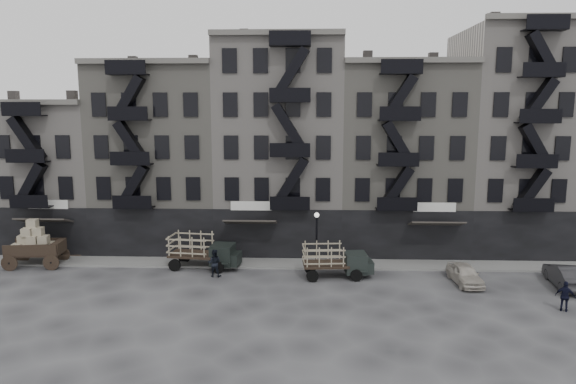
{
  "coord_description": "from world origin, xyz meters",
  "views": [
    {
      "loc": [
        2.29,
        -33.8,
        11.79
      ],
      "look_at": [
        0.86,
        4.0,
        5.54
      ],
      "focal_mm": 32.0,
      "sensor_mm": 36.0,
      "label": 1
    }
  ],
  "objects_px": {
    "car_far": "(566,276)",
    "wagon": "(33,240)",
    "car_east": "(465,274)",
    "stake_truck_west": "(202,249)",
    "stake_truck_east": "(335,258)",
    "policeman": "(565,296)",
    "pedestrian_mid": "(214,263)"
  },
  "relations": [
    {
      "from": "car_east",
      "to": "policeman",
      "type": "relative_size",
      "value": 2.16
    },
    {
      "from": "stake_truck_west",
      "to": "stake_truck_east",
      "type": "relative_size",
      "value": 1.08
    },
    {
      "from": "stake_truck_west",
      "to": "car_east",
      "type": "distance_m",
      "value": 18.62
    },
    {
      "from": "wagon",
      "to": "stake_truck_east",
      "type": "distance_m",
      "value": 22.49
    },
    {
      "from": "wagon",
      "to": "pedestrian_mid",
      "type": "distance_m",
      "value": 14.06
    },
    {
      "from": "car_far",
      "to": "stake_truck_east",
      "type": "bearing_deg",
      "value": 1.56
    },
    {
      "from": "car_east",
      "to": "car_far",
      "type": "height_order",
      "value": "car_far"
    },
    {
      "from": "car_far",
      "to": "wagon",
      "type": "bearing_deg",
      "value": 1.98
    },
    {
      "from": "wagon",
      "to": "car_far",
      "type": "xyz_separation_m",
      "value": [
        37.62,
        -3.11,
        -1.24
      ]
    },
    {
      "from": "car_east",
      "to": "car_far",
      "type": "bearing_deg",
      "value": -7.65
    },
    {
      "from": "stake_truck_east",
      "to": "car_far",
      "type": "relative_size",
      "value": 1.07
    },
    {
      "from": "stake_truck_west",
      "to": "policeman",
      "type": "height_order",
      "value": "stake_truck_west"
    },
    {
      "from": "stake_truck_west",
      "to": "car_far",
      "type": "distance_m",
      "value": 25.11
    },
    {
      "from": "wagon",
      "to": "car_far",
      "type": "distance_m",
      "value": 37.77
    },
    {
      "from": "stake_truck_east",
      "to": "car_east",
      "type": "height_order",
      "value": "stake_truck_east"
    },
    {
      "from": "car_far",
      "to": "policeman",
      "type": "xyz_separation_m",
      "value": [
        -2.12,
        -4.21,
        0.14
      ]
    },
    {
      "from": "pedestrian_mid",
      "to": "stake_truck_east",
      "type": "bearing_deg",
      "value": -177.0
    },
    {
      "from": "stake_truck_east",
      "to": "policeman",
      "type": "xyz_separation_m",
      "value": [
        13.09,
        -5.58,
        -0.48
      ]
    },
    {
      "from": "stake_truck_west",
      "to": "car_east",
      "type": "relative_size",
      "value": 1.38
    },
    {
      "from": "car_east",
      "to": "policeman",
      "type": "bearing_deg",
      "value": -50.58
    },
    {
      "from": "stake_truck_west",
      "to": "car_east",
      "type": "bearing_deg",
      "value": -1.37
    },
    {
      "from": "wagon",
      "to": "car_east",
      "type": "height_order",
      "value": "wagon"
    },
    {
      "from": "stake_truck_east",
      "to": "policeman",
      "type": "height_order",
      "value": "stake_truck_east"
    },
    {
      "from": "stake_truck_east",
      "to": "car_far",
      "type": "xyz_separation_m",
      "value": [
        15.2,
        -1.37,
        -0.62
      ]
    },
    {
      "from": "stake_truck_east",
      "to": "policeman",
      "type": "relative_size",
      "value": 2.75
    },
    {
      "from": "stake_truck_east",
      "to": "car_east",
      "type": "xyz_separation_m",
      "value": [
        8.7,
        -0.97,
        -0.72
      ]
    },
    {
      "from": "wagon",
      "to": "stake_truck_west",
      "type": "xyz_separation_m",
      "value": [
        12.71,
        -0.03,
        -0.52
      ]
    },
    {
      "from": "stake_truck_east",
      "to": "car_far",
      "type": "distance_m",
      "value": 15.28
    },
    {
      "from": "pedestrian_mid",
      "to": "policeman",
      "type": "height_order",
      "value": "pedestrian_mid"
    },
    {
      "from": "wagon",
      "to": "car_east",
      "type": "bearing_deg",
      "value": -10.35
    },
    {
      "from": "stake_truck_east",
      "to": "stake_truck_west",
      "type": "bearing_deg",
      "value": 165.19
    },
    {
      "from": "car_east",
      "to": "pedestrian_mid",
      "type": "distance_m",
      "value": 17.24
    }
  ]
}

